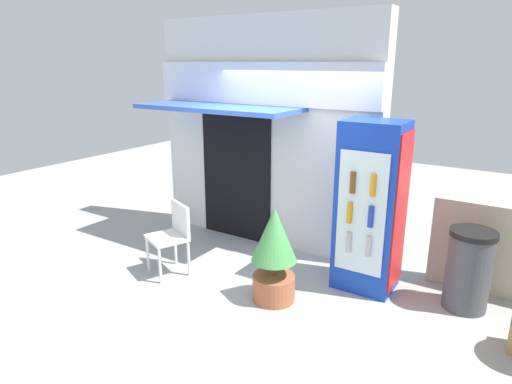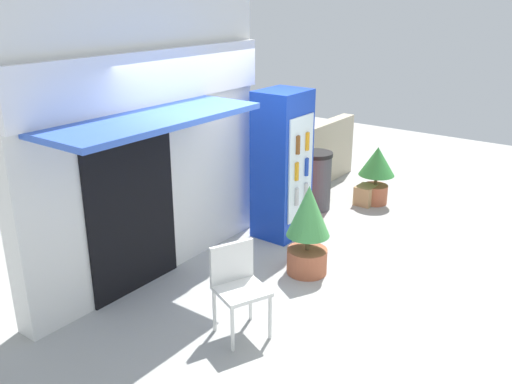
% 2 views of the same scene
% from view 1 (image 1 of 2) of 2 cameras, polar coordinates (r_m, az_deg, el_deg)
% --- Properties ---
extents(ground, '(16.00, 16.00, 0.00)m').
position_cam_1_polar(ground, '(5.50, -0.30, -11.93)').
color(ground, '#A3A39E').
extents(storefront_building, '(3.45, 1.16, 3.22)m').
position_cam_1_polar(storefront_building, '(6.41, 0.89, 7.73)').
color(storefront_building, silver).
rests_on(storefront_building, ground).
extents(drink_cooler, '(0.70, 0.63, 2.00)m').
position_cam_1_polar(drink_cooler, '(5.28, 14.47, -1.91)').
color(drink_cooler, '#1438B2').
rests_on(drink_cooler, ground).
extents(plastic_chair, '(0.60, 0.58, 0.91)m').
position_cam_1_polar(plastic_chair, '(5.72, -10.64, -5.11)').
color(plastic_chair, silver).
rests_on(plastic_chair, ground).
extents(potted_plant_near_shop, '(0.51, 0.51, 1.10)m').
position_cam_1_polar(potted_plant_near_shop, '(4.96, 2.34, -7.57)').
color(potted_plant_near_shop, '#AD5B3D').
rests_on(potted_plant_near_shop, ground).
extents(trash_bin, '(0.48, 0.48, 0.90)m').
position_cam_1_polar(trash_bin, '(5.38, 25.60, -8.97)').
color(trash_bin, '#47474C').
rests_on(trash_bin, ground).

